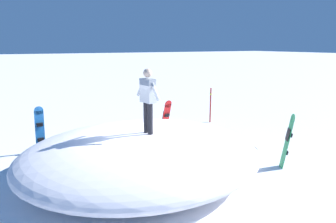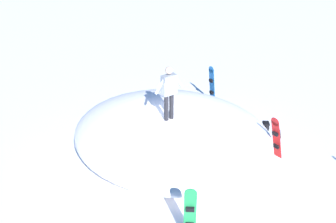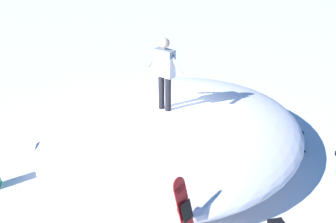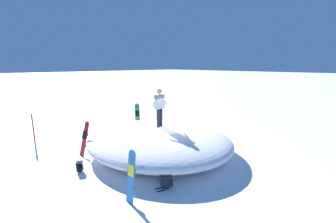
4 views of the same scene
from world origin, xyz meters
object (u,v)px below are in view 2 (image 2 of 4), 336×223
object	(u,v)px
snowboard_primary_upright	(190,213)
backpack_near	(183,102)
backpack_far	(266,127)
snowboard_secondary_upright	(276,137)
snowboard_tertiary_upright	(212,84)
snowboarder_standing	(169,89)

from	to	relation	value
snowboard_primary_upright	backpack_near	size ratio (longest dim) A/B	2.46
snowboard_primary_upright	backpack_far	bearing A→B (deg)	-147.84
snowboard_secondary_upright	snowboard_tertiary_upright	bearing A→B (deg)	-97.53
snowboard_tertiary_upright	backpack_near	size ratio (longest dim) A/B	2.43
backpack_near	backpack_far	distance (m)	3.49
snowboarder_standing	backpack_far	xyz separation A→B (m)	(-3.59, 0.53, -1.99)
snowboarder_standing	backpack_near	bearing A→B (deg)	-128.27
snowboarder_standing	backpack_far	distance (m)	4.14
snowboard_primary_upright	snowboard_tertiary_upright	xyz separation A→B (m)	(-4.76, -6.13, -0.01)
snowboard_tertiary_upright	backpack_far	bearing A→B (deg)	96.30
backpack_near	backpack_far	xyz separation A→B (m)	(-1.54, 3.13, -0.04)
snowboard_primary_upright	snowboarder_standing	bearing A→B (deg)	-111.80
snowboard_tertiary_upright	snowboard_secondary_upright	bearing A→B (deg)	82.47
snowboard_tertiary_upright	backpack_far	size ratio (longest dim) A/B	3.04
snowboarder_standing	backpack_near	world-z (taller)	snowboarder_standing
snowboard_tertiary_upright	snowboard_primary_upright	bearing A→B (deg)	52.16
backpack_far	snowboard_secondary_upright	bearing A→B (deg)	58.04
snowboard_secondary_upright	backpack_near	xyz separation A→B (m)	(0.64, -4.58, -0.54)
snowboarder_standing	snowboard_secondary_upright	bearing A→B (deg)	143.64
snowboard_primary_upright	backpack_near	bearing A→B (deg)	-119.23
snowboard_secondary_upright	backpack_far	size ratio (longest dim) A/B	2.90
snowboarder_standing	backpack_far	bearing A→B (deg)	171.55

